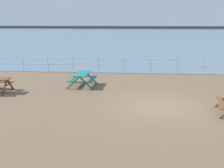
{
  "coord_description": "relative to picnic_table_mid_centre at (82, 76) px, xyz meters",
  "views": [
    {
      "loc": [
        -1.21,
        -12.26,
        3.99
      ],
      "look_at": [
        -2.27,
        0.9,
        0.8
      ],
      "focal_mm": 44.14,
      "sensor_mm": 36.0,
      "label": 1
    }
  ],
  "objects": [
    {
      "name": "ground_plane",
      "position": [
        4.26,
        -3.55,
        -0.68
      ],
      "size": [
        30.0,
        24.0,
        0.2
      ],
      "primitive_type": "cube",
      "color": "brown"
    },
    {
      "name": "sea_band",
      "position": [
        4.26,
        49.2,
        -0.58
      ],
      "size": [
        142.0,
        90.0,
        0.01
      ],
      "primitive_type": "cube",
      "color": "slate",
      "rests_on": "ground"
    },
    {
      "name": "distant_shoreline",
      "position": [
        4.26,
        92.2,
        -0.58
      ],
      "size": [
        142.0,
        6.0,
        1.8
      ],
      "primitive_type": "cube",
      "color": "#4C4C47",
      "rests_on": "ground"
    },
    {
      "name": "seaward_railing",
      "position": [
        4.26,
        4.2,
        0.17
      ],
      "size": [
        23.07,
        0.07,
        1.08
      ],
      "color": "white",
      "rests_on": "ground"
    },
    {
      "name": "picnic_table_mid_centre",
      "position": [
        0.0,
        0.0,
        0.0
      ],
      "size": [
        1.59,
        1.84,
        0.8
      ],
      "rotation": [
        0.0,
        0.0,
        1.54
      ],
      "color": "#1E7A70",
      "rests_on": "ground"
    }
  ]
}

